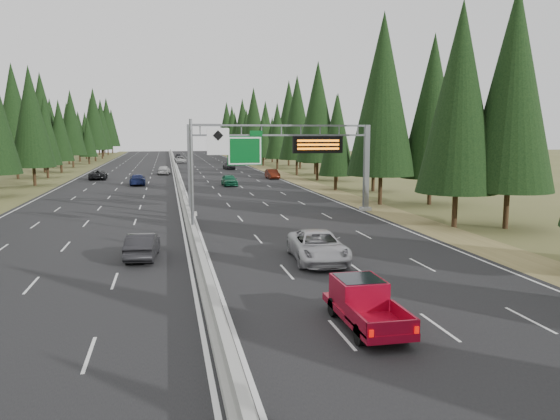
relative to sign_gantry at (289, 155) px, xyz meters
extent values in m
cube|color=black|center=(-8.92, 45.12, -5.23)|extent=(32.00, 260.00, 0.08)
cube|color=olive|center=(8.88, 45.12, -5.24)|extent=(3.60, 260.00, 0.06)
cube|color=brown|center=(-26.72, 45.12, -5.24)|extent=(3.60, 260.00, 0.06)
cube|color=#969791|center=(-8.92, 45.12, -5.04)|extent=(0.70, 260.00, 0.30)
cube|color=#969791|center=(-8.92, 45.12, -4.64)|extent=(0.30, 260.00, 0.60)
cube|color=slate|center=(-8.57, 0.12, -1.29)|extent=(0.45, 0.45, 7.80)
cube|color=#969791|center=(-8.57, 0.12, -5.04)|extent=(0.90, 0.90, 0.30)
cube|color=slate|center=(7.28, 0.12, -1.29)|extent=(0.45, 0.45, 7.80)
cube|color=#969791|center=(7.28, 0.12, -5.04)|extent=(0.90, 0.90, 0.30)
cube|color=slate|center=(-0.64, 0.12, 2.53)|extent=(15.85, 0.35, 0.16)
cube|color=slate|center=(-0.64, 0.12, 1.69)|extent=(15.85, 0.35, 0.16)
cube|color=#054C19|center=(-3.92, -0.13, 0.36)|extent=(3.00, 0.10, 2.50)
cube|color=silver|center=(-3.92, -0.19, 0.36)|extent=(2.85, 0.02, 2.35)
cube|color=#054C19|center=(-2.92, -0.13, 1.86)|extent=(1.10, 0.10, 0.45)
cube|color=black|center=(2.58, -0.18, 0.86)|extent=(4.50, 0.40, 1.50)
cube|color=orange|center=(2.58, -0.40, 1.21)|extent=(3.80, 0.02, 0.18)
cube|color=orange|center=(2.58, -0.40, 0.86)|extent=(3.80, 0.02, 0.18)
cube|color=orange|center=(2.58, -0.40, 0.51)|extent=(3.80, 0.02, 0.18)
cylinder|color=slate|center=(-8.92, -9.88, -1.19)|extent=(0.20, 0.20, 8.00)
cube|color=#969791|center=(-8.92, -9.88, -5.09)|extent=(0.50, 0.50, 0.20)
cube|color=slate|center=(-7.92, -9.88, 2.41)|extent=(2.00, 0.15, 0.15)
cube|color=silver|center=(-7.12, -10.00, 1.31)|extent=(1.50, 0.06, 1.80)
cylinder|color=black|center=(10.80, -9.55, -3.92)|extent=(0.40, 0.40, 2.69)
cone|color=black|center=(10.80, -9.55, 4.49)|extent=(6.06, 6.06, 14.13)
cylinder|color=black|center=(14.36, -10.75, -3.84)|extent=(0.40, 0.40, 2.86)
cone|color=black|center=(14.36, -10.75, 5.12)|extent=(6.45, 6.45, 15.04)
cylinder|color=black|center=(10.27, 3.99, -3.77)|extent=(0.40, 0.40, 3.00)
cone|color=black|center=(10.27, 3.99, 5.62)|extent=(6.76, 6.76, 15.77)
cylinder|color=black|center=(15.33, 3.43, -3.92)|extent=(0.40, 0.40, 2.69)
cone|color=black|center=(15.33, 3.43, 4.50)|extent=(6.06, 6.06, 14.14)
cylinder|color=black|center=(10.09, 18.17, -4.32)|extent=(0.40, 0.40, 1.90)
cone|color=black|center=(10.09, 18.17, 1.63)|extent=(4.28, 4.28, 9.99)
cylinder|color=black|center=(14.41, 16.49, -4.10)|extent=(0.40, 0.40, 2.35)
cone|color=black|center=(14.41, 16.49, 3.24)|extent=(5.28, 5.28, 12.32)
cylinder|color=black|center=(11.89, 33.12, -3.84)|extent=(0.40, 0.40, 2.85)
cone|color=black|center=(11.89, 33.12, 5.08)|extent=(6.42, 6.42, 14.98)
cylinder|color=black|center=(14.40, 31.16, -4.22)|extent=(0.40, 0.40, 2.09)
cone|color=black|center=(14.40, 31.16, 2.31)|extent=(4.70, 4.70, 10.97)
cylinder|color=black|center=(11.29, 43.98, -3.92)|extent=(0.40, 0.40, 2.69)
cone|color=black|center=(11.29, 43.98, 4.50)|extent=(6.06, 6.06, 14.14)
cylinder|color=black|center=(14.98, 45.52, -4.26)|extent=(0.40, 0.40, 2.02)
cone|color=black|center=(14.98, 45.52, 2.06)|extent=(4.55, 4.55, 10.61)
cylinder|color=black|center=(11.17, 60.25, -4.21)|extent=(0.40, 0.40, 2.11)
cone|color=black|center=(11.17, 60.25, 2.37)|extent=(4.74, 4.74, 11.07)
cylinder|color=black|center=(15.96, 60.48, -4.31)|extent=(0.40, 0.40, 1.92)
cone|color=black|center=(15.96, 60.48, 1.67)|extent=(4.31, 4.31, 10.05)
cylinder|color=black|center=(10.25, 71.27, -4.33)|extent=(0.40, 0.40, 1.89)
cone|color=black|center=(10.25, 71.27, 1.57)|extent=(4.24, 4.24, 9.90)
cylinder|color=black|center=(16.03, 71.48, -3.78)|extent=(0.40, 0.40, 2.98)
cone|color=black|center=(16.03, 71.48, 5.54)|extent=(6.71, 6.71, 15.66)
cylinder|color=black|center=(10.43, 85.34, -3.82)|extent=(0.40, 0.40, 2.89)
cone|color=black|center=(10.43, 85.34, 5.22)|extent=(6.51, 6.51, 15.20)
cylinder|color=black|center=(15.13, 86.07, -4.37)|extent=(0.40, 0.40, 1.79)
cone|color=black|center=(15.13, 86.07, 1.21)|extent=(4.02, 4.02, 9.39)
cylinder|color=black|center=(10.70, 99.24, -4.19)|extent=(0.40, 0.40, 2.15)
cone|color=black|center=(10.70, 99.24, 2.53)|extent=(4.84, 4.84, 11.30)
cylinder|color=black|center=(16.08, 100.66, -3.99)|extent=(0.40, 0.40, 2.55)
cone|color=black|center=(16.08, 100.66, 3.98)|extent=(5.74, 5.74, 13.39)
cylinder|color=black|center=(11.91, 115.97, -3.88)|extent=(0.40, 0.40, 2.78)
cone|color=black|center=(11.91, 115.97, 4.82)|extent=(6.26, 6.26, 14.61)
cylinder|color=black|center=(14.77, 115.13, -3.99)|extent=(0.40, 0.40, 2.55)
cone|color=black|center=(14.77, 115.13, 3.99)|extent=(5.75, 5.75, 13.41)
cylinder|color=black|center=(11.53, 129.86, -4.24)|extent=(0.40, 0.40, 2.05)
cone|color=black|center=(11.53, 129.86, 2.18)|extent=(4.62, 4.62, 10.78)
cylinder|color=black|center=(14.32, 127.12, -4.07)|extent=(0.40, 0.40, 2.39)
cone|color=black|center=(14.32, 127.12, 3.41)|extent=(5.39, 5.39, 12.57)
cylinder|color=black|center=(11.69, 140.40, -3.96)|extent=(0.40, 0.40, 2.62)
cone|color=black|center=(11.69, 140.40, 4.24)|extent=(5.90, 5.90, 13.78)
cylinder|color=black|center=(16.03, 140.56, -4.24)|extent=(0.40, 0.40, 2.06)
cone|color=black|center=(16.03, 140.56, 2.19)|extent=(4.63, 4.63, 10.80)
cylinder|color=black|center=(11.77, 157.91, -3.77)|extent=(0.40, 0.40, 3.00)
cone|color=black|center=(11.77, 157.91, 5.60)|extent=(6.75, 6.75, 15.74)
cylinder|color=black|center=(14.77, 158.22, -4.06)|extent=(0.40, 0.40, 2.41)
cone|color=black|center=(14.77, 158.22, 3.47)|extent=(5.43, 5.43, 12.66)
cylinder|color=black|center=(-28.18, 32.12, -3.98)|extent=(0.40, 0.40, 2.58)
cone|color=black|center=(-28.18, 32.12, 4.08)|extent=(5.80, 5.80, 13.54)
cylinder|color=black|center=(-29.29, 46.22, -4.23)|extent=(0.40, 0.40, 2.09)
cone|color=black|center=(-29.29, 46.22, 2.29)|extent=(4.69, 4.69, 10.95)
cylinder|color=black|center=(-33.64, 45.67, -3.83)|extent=(0.40, 0.40, 2.88)
cone|color=black|center=(-33.64, 45.67, 5.16)|extent=(6.47, 6.47, 15.10)
cylinder|color=black|center=(-29.43, 58.82, -4.21)|extent=(0.40, 0.40, 2.11)
cone|color=black|center=(-29.43, 58.82, 2.39)|extent=(4.75, 4.75, 11.09)
cylinder|color=black|center=(-32.52, 59.97, -3.82)|extent=(0.40, 0.40, 2.89)
cone|color=black|center=(-32.52, 59.97, 5.23)|extent=(6.51, 6.51, 15.20)
cylinder|color=black|center=(-29.87, 74.76, -3.98)|extent=(0.40, 0.40, 2.58)
cone|color=black|center=(-29.87, 74.76, 4.08)|extent=(5.80, 5.80, 13.54)
cylinder|color=black|center=(-33.75, 73.86, -4.12)|extent=(0.40, 0.40, 2.29)
cone|color=black|center=(-33.75, 73.86, 3.03)|extent=(5.15, 5.15, 12.02)
cylinder|color=black|center=(-28.16, 86.18, -4.39)|extent=(0.40, 0.40, 1.76)
cone|color=black|center=(-28.16, 86.18, 1.12)|extent=(3.97, 3.97, 9.25)
cylinder|color=black|center=(-32.83, 87.90, -4.13)|extent=(0.40, 0.40, 2.28)
cone|color=black|center=(-32.83, 87.90, 3.00)|extent=(5.13, 5.13, 11.98)
cylinder|color=black|center=(-28.29, 99.21, -3.79)|extent=(0.40, 0.40, 2.96)
cone|color=black|center=(-28.29, 99.21, 5.45)|extent=(6.65, 6.65, 15.53)
cylinder|color=black|center=(-32.05, 99.19, -4.25)|extent=(0.40, 0.40, 2.03)
cone|color=black|center=(-32.05, 99.19, 2.10)|extent=(4.57, 4.57, 10.67)
cylinder|color=black|center=(-28.10, 113.04, -3.94)|extent=(0.40, 0.40, 2.65)
cone|color=black|center=(-28.10, 113.04, 4.33)|extent=(5.96, 5.96, 13.90)
cylinder|color=black|center=(-32.38, 113.26, -4.23)|extent=(0.40, 0.40, 2.08)
cone|color=black|center=(-32.38, 113.26, 2.28)|extent=(4.69, 4.69, 10.94)
cylinder|color=black|center=(-29.59, 129.79, -4.05)|extent=(0.40, 0.40, 2.45)
cone|color=black|center=(-29.59, 129.79, 3.60)|extent=(5.51, 5.51, 12.85)
cylinder|color=black|center=(-32.75, 129.12, -3.84)|extent=(0.40, 0.40, 2.86)
cone|color=black|center=(-32.75, 129.12, 5.09)|extent=(6.43, 6.43, 15.00)
cylinder|color=black|center=(-29.47, 142.62, -3.77)|extent=(0.40, 0.40, 3.00)
cone|color=black|center=(-29.47, 142.62, 5.60)|extent=(6.75, 6.75, 15.74)
cylinder|color=black|center=(-32.43, 144.26, -4.24)|extent=(0.40, 0.40, 2.07)
cone|color=black|center=(-32.43, 144.26, 2.23)|extent=(4.65, 4.65, 10.85)
cylinder|color=black|center=(-29.42, 157.73, -4.01)|extent=(0.40, 0.40, 2.52)
cone|color=black|center=(-29.42, 157.73, 3.86)|extent=(5.67, 5.67, 13.22)
cylinder|color=black|center=(-32.07, 157.78, -4.05)|extent=(0.40, 0.40, 2.44)
cone|color=black|center=(-32.07, 157.78, 3.57)|extent=(5.48, 5.48, 12.79)
imported|color=#B9B8BD|center=(-2.46, -18.41, -4.36)|extent=(3.18, 6.18, 1.67)
cylinder|color=black|center=(-4.36, -30.43, -4.83)|extent=(0.27, 0.73, 0.73)
cylinder|color=black|center=(-2.81, -30.43, -4.83)|extent=(0.27, 0.73, 0.73)
cylinder|color=black|center=(-4.36, -27.43, -4.83)|extent=(0.27, 0.73, 0.73)
cylinder|color=black|center=(-2.81, -27.43, -4.83)|extent=(0.27, 0.73, 0.73)
cube|color=maroon|center=(-3.58, -28.88, -4.69)|extent=(1.82, 5.09, 0.27)
cube|color=maroon|center=(-3.58, -28.06, -4.05)|extent=(1.73, 2.00, 1.00)
cube|color=black|center=(-3.58, -28.06, -3.78)|extent=(1.54, 1.73, 0.50)
cube|color=maroon|center=(-4.45, -30.24, -4.37)|extent=(0.09, 2.18, 0.54)
cube|color=maroon|center=(-2.72, -30.24, -4.37)|extent=(0.09, 2.18, 0.54)
cube|color=maroon|center=(-3.58, -31.33, -4.37)|extent=(1.82, 0.09, 0.54)
imported|color=#135536|center=(-2.31, 26.38, -4.41)|extent=(1.99, 4.65, 1.56)
imported|color=#4F170B|center=(5.58, 36.61, -4.45)|extent=(1.73, 4.51, 1.47)
imported|color=black|center=(1.46, 60.32, -4.50)|extent=(2.18, 4.85, 1.38)
imported|color=silver|center=(-7.33, 86.14, -4.44)|extent=(3.00, 5.62, 1.50)
imported|color=black|center=(-7.31, 110.71, -4.52)|extent=(1.74, 3.98, 1.33)
imported|color=black|center=(-12.02, -15.75, -4.45)|extent=(1.92, 4.58, 1.47)
imported|color=navy|center=(-14.52, 29.99, -4.44)|extent=(2.26, 5.23, 1.50)
imported|color=#B8B8B8|center=(-11.04, 48.89, -4.39)|extent=(2.34, 4.85, 1.60)
imported|color=black|center=(-20.92, 40.67, -4.44)|extent=(2.68, 5.50, 1.50)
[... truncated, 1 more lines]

